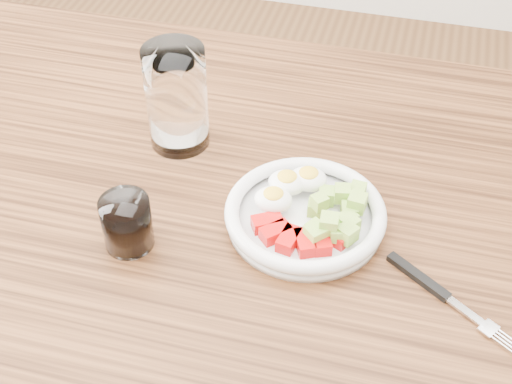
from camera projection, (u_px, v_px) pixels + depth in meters
dining_table at (261, 264)px, 1.03m from camera, size 1.50×0.90×0.77m
bowl at (305, 213)px, 0.94m from camera, size 0.21×0.21×0.05m
fork at (435, 289)px, 0.86m from camera, size 0.17×0.12×0.01m
water_glass at (177, 98)px, 1.02m from camera, size 0.09×0.09×0.16m
coffee_glass at (127, 223)px, 0.90m from camera, size 0.06×0.06×0.07m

